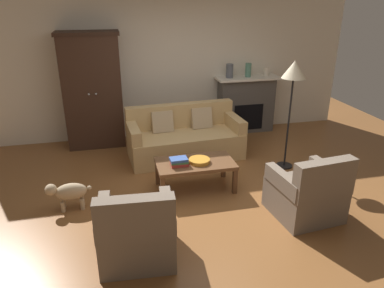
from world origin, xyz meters
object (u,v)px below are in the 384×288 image
(mantel_vase_slate, at_px, (230,71))
(coffee_table, at_px, (195,165))
(armchair_near_right, at_px, (307,194))
(floor_lamp, at_px, (294,76))
(mantel_vase_cream, at_px, (266,72))
(couch, at_px, (185,139))
(book_stack, at_px, (179,162))
(fireplace, at_px, (246,104))
(armoire, at_px, (93,91))
(dog, at_px, (69,192))
(armchair_near_left, at_px, (137,233))
(mantel_vase_jade, at_px, (248,70))
(fruit_bowl, at_px, (199,161))

(mantel_vase_slate, bearing_deg, coffee_table, -119.28)
(armchair_near_right, distance_m, floor_lamp, 1.86)
(mantel_vase_cream, bearing_deg, couch, -152.92)
(coffee_table, relative_size, book_stack, 4.27)
(fireplace, height_order, armoire, armoire)
(couch, bearing_deg, armchair_near_right, -63.25)
(coffee_table, distance_m, dog, 1.74)
(armchair_near_left, bearing_deg, armoire, 97.36)
(mantel_vase_slate, xyz_separation_m, armchair_near_left, (-2.13, -3.44, -0.94))
(mantel_vase_jade, bearing_deg, mantel_vase_cream, 0.00)
(fireplace, xyz_separation_m, couch, (-1.47, -0.96, -0.25))
(armoire, relative_size, book_stack, 7.92)
(fireplace, distance_m, armoire, 2.99)
(armoire, height_order, armchair_near_left, armoire)
(book_stack, relative_size, mantel_vase_slate, 0.97)
(dog, bearing_deg, book_stack, 4.03)
(mantel_vase_cream, height_order, dog, mantel_vase_cream)
(armchair_near_right, bearing_deg, mantel_vase_jade, 83.15)
(coffee_table, xyz_separation_m, floor_lamp, (1.59, 0.38, 1.12))
(floor_lamp, xyz_separation_m, dog, (-3.32, -0.54, -1.24))
(mantel_vase_jade, bearing_deg, coffee_table, -126.52)
(fireplace, distance_m, mantel_vase_jade, 0.68)
(mantel_vase_cream, xyz_separation_m, floor_lamp, (-0.35, -1.74, 0.29))
(fruit_bowl, distance_m, book_stack, 0.30)
(coffee_table, distance_m, mantel_vase_cream, 2.99)
(book_stack, relative_size, armchair_near_left, 0.29)
(fruit_bowl, bearing_deg, fireplace, 54.98)
(armoire, bearing_deg, coffee_table, -56.05)
(fireplace, height_order, fruit_bowl, fireplace)
(fruit_bowl, bearing_deg, couch, 88.00)
(couch, bearing_deg, mantel_vase_slate, 40.92)
(armchair_near_right, bearing_deg, book_stack, 146.35)
(couch, relative_size, book_stack, 7.64)
(fireplace, bearing_deg, dog, -145.14)
(fireplace, bearing_deg, couch, -146.76)
(fireplace, height_order, coffee_table, fireplace)
(fireplace, relative_size, mantel_vase_jade, 4.76)
(armchair_near_right, height_order, floor_lamp, floor_lamp)
(couch, bearing_deg, mantel_vase_cream, 27.08)
(coffee_table, distance_m, armchair_near_left, 1.63)
(fireplace, height_order, mantel_vase_jade, mantel_vase_jade)
(coffee_table, xyz_separation_m, book_stack, (-0.24, -0.05, 0.11))
(mantel_vase_jade, bearing_deg, armchair_near_left, -126.14)
(floor_lamp, relative_size, dog, 2.99)
(mantel_vase_cream, xyz_separation_m, armchair_near_left, (-2.89, -3.44, -0.89))
(fireplace, distance_m, armchair_near_right, 3.17)
(coffee_table, bearing_deg, fireplace, 53.71)
(coffee_table, height_order, armchair_near_right, armchair_near_right)
(armoire, xyz_separation_m, mantel_vase_slate, (2.57, 0.06, 0.23))
(armoire, height_order, mantel_vase_cream, armoire)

